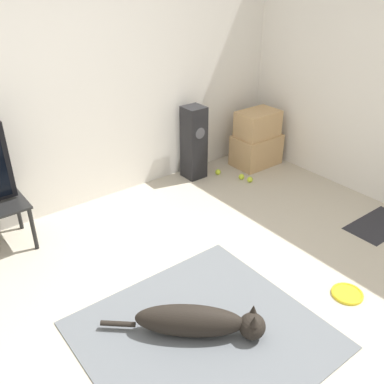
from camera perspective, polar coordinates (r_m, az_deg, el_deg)
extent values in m
plane|color=#BCB29E|center=(3.18, 1.36, -16.96)|extent=(12.00, 12.00, 0.00)
cube|color=silver|center=(4.18, -17.31, 13.71)|extent=(8.00, 0.06, 2.55)
cube|color=slate|center=(3.09, 1.48, -18.52)|extent=(1.53, 1.46, 0.01)
ellipsoid|color=black|center=(3.01, -0.35, -16.78)|extent=(0.69, 0.64, 0.23)
sphere|color=black|center=(3.03, 8.02, -17.29)|extent=(0.18, 0.18, 0.18)
cone|color=black|center=(3.00, 8.19, -15.27)|extent=(0.06, 0.06, 0.08)
cone|color=black|center=(2.93, 8.31, -16.63)|extent=(0.06, 0.06, 0.08)
cylinder|color=black|center=(3.12, -9.84, -16.92)|extent=(0.21, 0.19, 0.04)
cylinder|color=yellow|center=(3.58, 19.98, -12.66)|extent=(0.24, 0.24, 0.02)
torus|color=yellow|center=(3.57, 20.00, -12.57)|extent=(0.24, 0.24, 0.02)
cube|color=tan|center=(5.37, 8.55, 5.59)|extent=(0.56, 0.39, 0.38)
cube|color=tan|center=(5.23, 8.77, 9.00)|extent=(0.49, 0.34, 0.31)
cube|color=black|center=(4.90, 0.24, 6.59)|extent=(0.23, 0.23, 0.85)
cylinder|color=#4C4C51|center=(4.76, 1.11, 7.82)|extent=(0.13, 0.00, 0.13)
cylinder|color=black|center=(3.97, -20.42, -4.62)|extent=(0.04, 0.04, 0.42)
cylinder|color=black|center=(4.32, -22.20, -2.19)|extent=(0.04, 0.04, 0.42)
sphere|color=#C6E033|center=(5.10, 3.48, 2.69)|extent=(0.07, 0.07, 0.07)
sphere|color=#C6E033|center=(4.96, 7.73, 1.66)|extent=(0.07, 0.07, 0.07)
sphere|color=#C6E033|center=(5.02, 6.62, 2.04)|extent=(0.07, 0.07, 0.07)
cube|color=#28282D|center=(4.53, 23.66, -4.01)|extent=(0.68, 0.37, 0.01)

